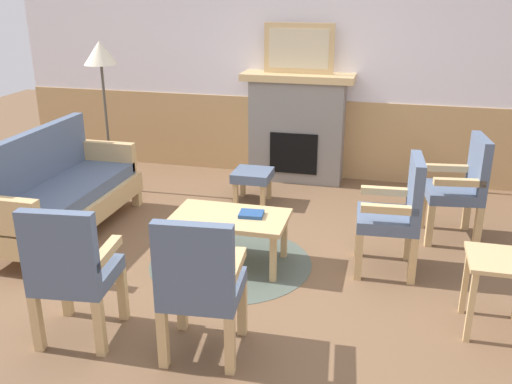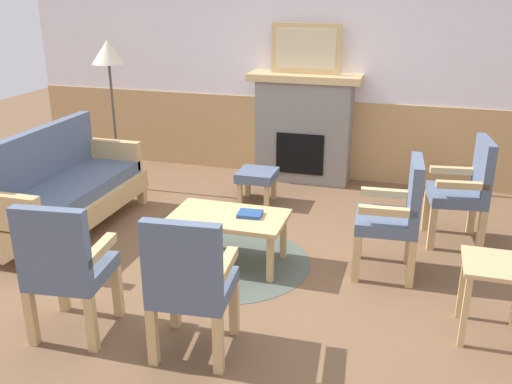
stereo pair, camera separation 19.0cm
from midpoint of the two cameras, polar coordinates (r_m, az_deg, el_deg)
ground_plane at (r=4.80m, az=-2.17°, el=-7.60°), size 14.00×14.00×0.00m
wall_back at (r=6.83m, az=3.87°, el=12.44°), size 7.20×0.14×2.70m
fireplace at (r=6.71m, az=3.35°, el=6.59°), size 1.30×0.44×1.28m
framed_picture at (r=6.56m, az=3.52°, el=14.31°), size 0.80×0.04×0.56m
couch at (r=5.60m, az=-20.08°, el=-0.22°), size 0.70×1.80×0.98m
coffee_table at (r=4.70m, az=-3.81°, el=-3.01°), size 0.96×0.56×0.44m
round_rug at (r=4.87m, az=-3.71°, el=-7.14°), size 1.39×1.39×0.01m
book_on_table at (r=4.66m, az=-1.65°, el=-2.26°), size 0.21×0.18×0.03m
footstool at (r=6.07m, az=-1.25°, el=1.49°), size 0.40×0.40×0.36m
armchair_near_fireplace at (r=5.41m, az=19.18°, el=0.80°), size 0.54×0.54×0.98m
armchair_by_window_left at (r=4.64m, az=12.97°, el=-1.78°), size 0.51×0.51×0.98m
armchair_front_left at (r=3.50m, az=-7.28°, el=-9.02°), size 0.52×0.52×0.98m
armchair_front_center at (r=3.85m, az=-19.57°, el=-7.28°), size 0.53×0.53×0.98m
side_table at (r=4.08m, az=22.27°, el=-7.69°), size 0.44×0.44×0.55m
floor_lamp_by_couch at (r=6.45m, az=-16.27°, el=12.48°), size 0.36×0.36×1.68m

